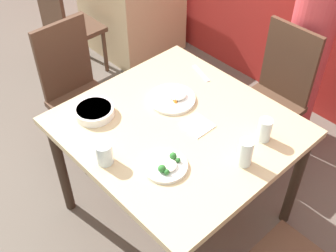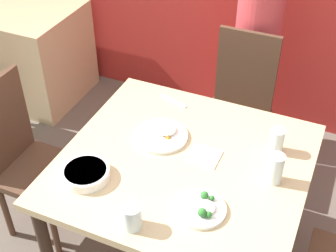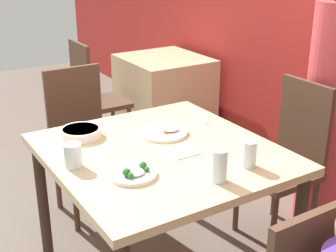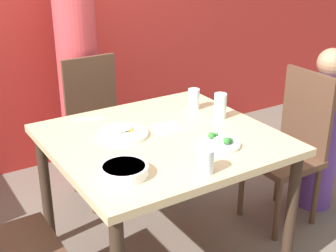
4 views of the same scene
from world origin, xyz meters
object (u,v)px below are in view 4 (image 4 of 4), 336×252
at_px(person_child, 322,135).
at_px(person_adult, 79,78).
at_px(glass_water_tall, 194,99).
at_px(chair_child_spot, 291,145).
at_px(bowl_curry, 124,170).
at_px(plate_rice_adult, 219,143).
at_px(chair_adult_spot, 99,125).

bearing_deg(person_child, person_adult, 133.11).
bearing_deg(glass_water_tall, chair_child_spot, -29.27).
height_order(bowl_curry, plate_rice_adult, plate_rice_adult).
bearing_deg(plate_rice_adult, chair_adult_spot, 97.95).
distance_m(plate_rice_adult, glass_water_tall, 0.53).
bearing_deg(chair_child_spot, bowl_curry, -80.51).
bearing_deg(bowl_curry, person_adult, 75.33).
height_order(chair_adult_spot, bowl_curry, chair_adult_spot).
bearing_deg(bowl_curry, glass_water_tall, 35.25).
xyz_separation_m(chair_child_spot, bowl_curry, (-1.27, -0.21, 0.28)).
distance_m(person_adult, bowl_curry, 1.51).
relative_size(chair_child_spot, glass_water_tall, 7.88).
distance_m(chair_child_spot, person_adult, 1.56).
distance_m(bowl_curry, plate_rice_adult, 0.54).
height_order(bowl_curry, glass_water_tall, glass_water_tall).
distance_m(person_adult, glass_water_tall, 1.01).
relative_size(chair_adult_spot, glass_water_tall, 7.88).
relative_size(person_child, glass_water_tall, 8.85).
relative_size(person_adult, person_child, 1.49).
xyz_separation_m(bowl_curry, plate_rice_adult, (0.54, 0.02, -0.01)).
bearing_deg(person_child, plate_rice_adult, -169.38).
bearing_deg(chair_child_spot, chair_adult_spot, -136.61).
xyz_separation_m(chair_adult_spot, person_child, (1.17, -0.94, 0.00)).
xyz_separation_m(person_child, glass_water_tall, (-0.82, 0.30, 0.32)).
bearing_deg(glass_water_tall, plate_rice_adult, -111.05).
relative_size(chair_adult_spot, plate_rice_adult, 4.55).
bearing_deg(person_adult, chair_adult_spot, -90.00).
distance_m(chair_child_spot, bowl_curry, 1.32).
bearing_deg(chair_child_spot, glass_water_tall, -119.27).
height_order(person_adult, bowl_curry, person_adult).
bearing_deg(person_child, bowl_curry, -172.20).
height_order(chair_child_spot, glass_water_tall, chair_child_spot).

